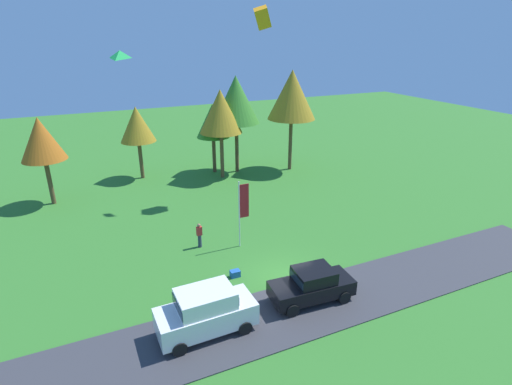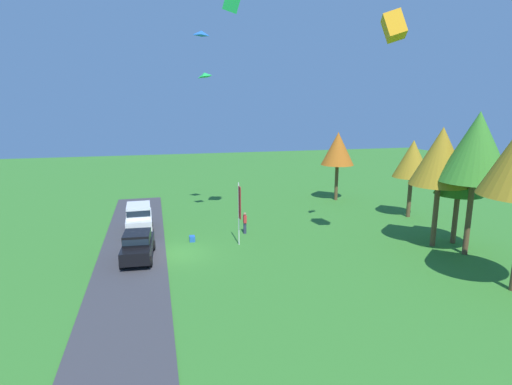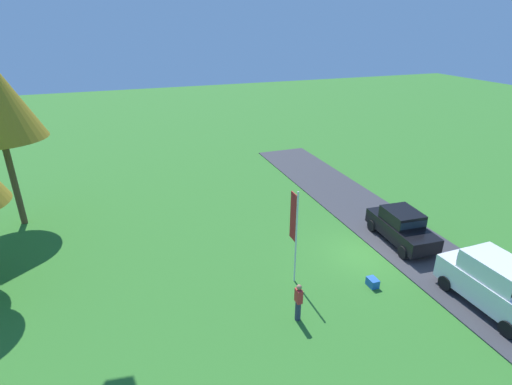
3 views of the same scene
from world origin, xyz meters
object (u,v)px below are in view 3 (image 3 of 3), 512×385
at_px(car_suv_mid_row, 495,282).
at_px(person_on_lawn, 298,302).
at_px(car_sedan_far_end, 402,225).
at_px(flag_banner, 294,224).
at_px(cooler_box, 373,282).

distance_m(car_suv_mid_row, person_on_lawn, 8.32).
relative_size(car_sedan_far_end, flag_banner, 0.98).
xyz_separation_m(person_on_lawn, flag_banner, (2.69, -0.99, 2.03)).
distance_m(car_sedan_far_end, person_on_lawn, 8.79).
relative_size(car_suv_mid_row, person_on_lawn, 2.71).
relative_size(car_suv_mid_row, cooler_box, 8.28).
bearing_deg(car_suv_mid_row, person_on_lawn, 75.33).
bearing_deg(person_on_lawn, car_sedan_far_end, -65.07).
relative_size(person_on_lawn, cooler_box, 3.05).
xyz_separation_m(car_sedan_far_end, cooler_box, (-2.86, 3.75, -0.84)).
xyz_separation_m(flag_banner, cooler_box, (-1.85, -3.22, -2.71)).
distance_m(flag_banner, cooler_box, 4.60).
distance_m(person_on_lawn, flag_banner, 3.51).
xyz_separation_m(car_suv_mid_row, flag_banner, (4.79, 7.04, 1.61)).
bearing_deg(car_sedan_far_end, person_on_lawn, 114.93).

